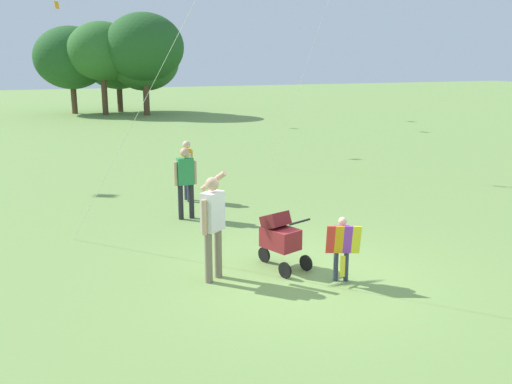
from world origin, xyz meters
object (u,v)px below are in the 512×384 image
object	(u,v)px
person_adult_flyer	(212,219)
stroller	(280,235)
person_red_shirt	(187,166)
child_with_butterfly_kite	(342,243)
person_sitting_far	(185,177)

from	to	relation	value
person_adult_flyer	stroller	world-z (taller)	person_adult_flyer
person_red_shirt	person_adult_flyer	bearing A→B (deg)	-99.54
child_with_butterfly_kite	person_red_shirt	world-z (taller)	person_red_shirt
child_with_butterfly_kite	stroller	xyz separation A→B (m)	(-0.72, 0.93, -0.06)
person_adult_flyer	person_sitting_far	world-z (taller)	person_adult_flyer
child_with_butterfly_kite	person_adult_flyer	size ratio (longest dim) A/B	0.60
stroller	person_sitting_far	size ratio (longest dim) A/B	0.67
child_with_butterfly_kite	stroller	size ratio (longest dim) A/B	1.00
person_adult_flyer	stroller	xyz separation A→B (m)	(1.25, 0.10, -0.46)
child_with_butterfly_kite	person_sitting_far	xyz separation A→B (m)	(-1.50, 4.58, 0.31)
person_sitting_far	stroller	bearing A→B (deg)	-77.87
person_adult_flyer	person_sitting_far	distance (m)	3.77
child_with_butterfly_kite	person_red_shirt	size ratio (longest dim) A/B	0.71
person_adult_flyer	stroller	size ratio (longest dim) A/B	1.65
child_with_butterfly_kite	person_adult_flyer	world-z (taller)	person_adult_flyer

